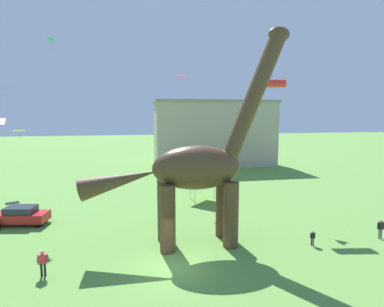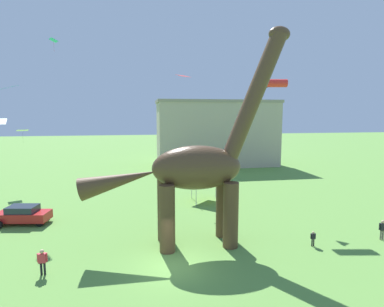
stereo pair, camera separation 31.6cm
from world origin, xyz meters
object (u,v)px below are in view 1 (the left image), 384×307
dinosaur_sculpture (196,168)px  kite_near_low (51,40)px  kite_high_right (270,84)px  parked_sedan_left (21,215)px  kite_near_high (19,131)px  person_watching_child (381,227)px  kite_mid_left (5,87)px  festival_canopy_tent (205,177)px  person_vendor_side (43,261)px  kite_drifting (182,76)px  person_far_spectator (313,237)px

dinosaur_sculpture → kite_near_low: kite_near_low is taller
kite_high_right → kite_near_low: bearing=164.0°
dinosaur_sculpture → parked_sedan_left: bearing=134.7°
dinosaur_sculpture → kite_near_high: 26.36m
person_watching_child → parked_sedan_left: bearing=13.2°
kite_near_low → kite_mid_left: bearing=-106.6°
parked_sedan_left → person_watching_child: 28.18m
festival_canopy_tent → kite_high_right: bearing=-27.3°
person_vendor_side → festival_canopy_tent: (12.43, 13.26, 1.62)m
kite_near_low → kite_drifting: 13.91m
parked_sedan_left → festival_canopy_tent: size_ratio=1.41×
kite_near_high → person_watching_child: bearing=-34.2°
person_watching_child → kite_high_right: kite_high_right is taller
person_watching_child → person_vendor_side: (-22.91, -1.20, 0.03)m
person_far_spectator → parked_sedan_left: bearing=-8.9°
dinosaur_sculpture → kite_near_high: dinosaur_sculpture is taller
person_watching_child → kite_mid_left: 30.65m
person_far_spectator → kite_mid_left: size_ratio=0.50×
person_vendor_side → kite_near_low: bearing=16.7°
parked_sedan_left → festival_canopy_tent: 17.14m
kite_drifting → kite_near_low: bearing=-171.7°
person_vendor_side → kite_near_low: (-2.69, 16.32, 15.54)m
dinosaur_sculpture → kite_near_low: bearing=111.5°
person_far_spectator → person_watching_child: 5.60m
parked_sedan_left → kite_near_high: size_ratio=2.79×
festival_canopy_tent → dinosaur_sculpture: bearing=-106.3°
dinosaur_sculpture → person_watching_child: dinosaur_sculpture is taller
parked_sedan_left → dinosaur_sculpture: bearing=-15.4°
kite_high_right → person_watching_child: bearing=-62.1°
kite_mid_left → person_vendor_side: bearing=-63.5°
parked_sedan_left → kite_drifting: kite_drifting is taller
dinosaur_sculpture → festival_canopy_tent: dinosaur_sculpture is taller
person_far_spectator → festival_canopy_tent: festival_canopy_tent is taller
dinosaur_sculpture → kite_drifting: size_ratio=7.85×
parked_sedan_left → person_far_spectator: parked_sedan_left is taller
person_watching_child → festival_canopy_tent: size_ratio=0.46×
parked_sedan_left → kite_near_low: kite_near_low is taller
kite_near_low → kite_near_high: bearing=132.3°
person_watching_child → kite_high_right: (-4.85, 9.16, 11.09)m
kite_near_high → person_far_spectator: bearing=-39.9°
kite_mid_left → kite_near_high: size_ratio=1.35×
person_far_spectator → kite_high_right: (0.74, 9.36, 11.33)m
person_far_spectator → festival_canopy_tent: 13.34m
festival_canopy_tent → kite_near_low: kite_near_low is taller
kite_near_low → kite_drifting: kite_near_low is taller
festival_canopy_tent → kite_near_high: bearing=156.1°
parked_sedan_left → person_vendor_side: size_ratio=2.92×
kite_high_right → kite_mid_left: 22.82m
parked_sedan_left → kite_near_low: (1.43, 7.17, 15.66)m
festival_canopy_tent → kite_near_low: (-15.12, 3.05, 13.92)m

